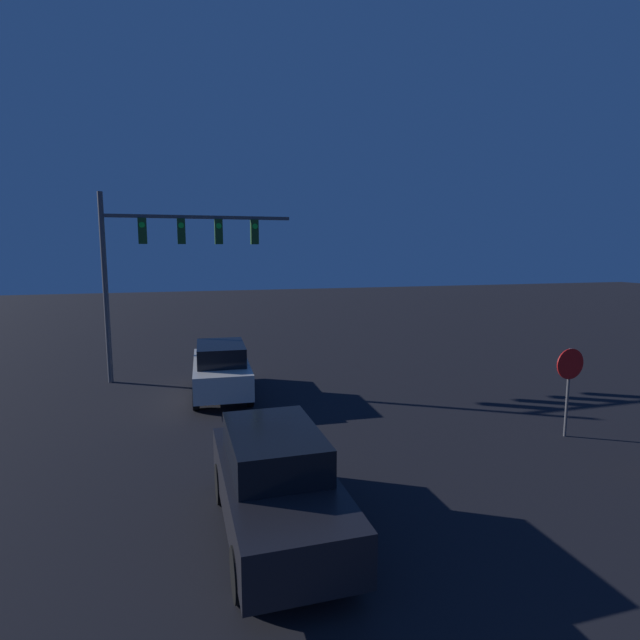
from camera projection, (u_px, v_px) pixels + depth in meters
car_near at (276, 482)px, 8.17m from camera, size 1.77×4.39×1.74m
car_far at (221, 368)px, 16.02m from camera, size 1.93×4.46×1.74m
traffic_signal_mast at (167, 250)px, 17.71m from camera, size 6.64×0.30×6.65m
stop_sign at (569, 375)px, 12.39m from camera, size 0.78×0.07×2.26m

